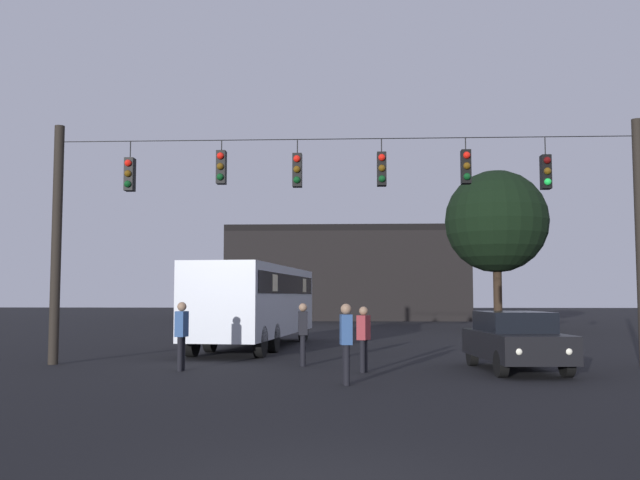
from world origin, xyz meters
name	(u,v)px	position (x,y,z in m)	size (l,w,h in m)	color
ground_plane	(347,340)	(0.00, 24.50, 0.00)	(168.00, 168.00, 0.00)	black
overhead_signal_span	(341,215)	(-0.04, 12.65, 4.18)	(16.64, 0.44, 6.83)	black
city_bus	(257,298)	(-3.34, 19.34, 1.87)	(3.52, 11.19, 3.00)	#B7BCC6
car_near_right	(515,340)	(4.47, 11.53, 0.80)	(2.12, 4.44, 1.52)	black
pedestrian_crossing_left	(364,335)	(0.54, 10.93, 0.94)	(0.36, 0.43, 1.66)	black
pedestrian_crossing_center	(182,332)	(-4.15, 11.11, 1.01)	(0.30, 0.40, 1.77)	black
pedestrian_crossing_right	(303,330)	(-1.11, 12.54, 0.98)	(0.29, 0.39, 1.72)	black
pedestrian_near_bus	(346,338)	(0.13, 8.41, 1.00)	(0.29, 0.39, 1.76)	black
corner_building	(348,274)	(-0.22, 52.04, 3.71)	(18.98, 9.97, 7.41)	black
tree_left_silhouette	(496,222)	(8.45, 33.71, 6.15)	(5.85, 5.85, 9.10)	#2D2116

